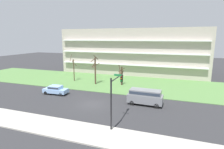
# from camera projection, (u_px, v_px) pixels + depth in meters

# --- Properties ---
(ground) EXTENTS (160.00, 160.00, 0.00)m
(ground) POSITION_uv_depth(u_px,v_px,m) (92.00, 104.00, 27.70)
(ground) COLOR #2D2D30
(sidewalk_curb_near) EXTENTS (80.00, 4.00, 0.15)m
(sidewalk_curb_near) POSITION_uv_depth(u_px,v_px,m) (61.00, 128.00, 20.28)
(sidewalk_curb_near) COLOR #ADA89E
(sidewalk_curb_near) RESTS_ON ground
(grass_lawn_strip) EXTENTS (80.00, 16.00, 0.08)m
(grass_lawn_strip) POSITION_uv_depth(u_px,v_px,m) (119.00, 83.00, 40.65)
(grass_lawn_strip) COLOR #547F42
(grass_lawn_strip) RESTS_ON ground
(apartment_building) EXTENTS (39.59, 14.47, 12.43)m
(apartment_building) POSITION_uv_depth(u_px,v_px,m) (134.00, 51.00, 53.09)
(apartment_building) COLOR #B2A899
(apartment_building) RESTS_ON ground
(tree_far_left) EXTENTS (1.65, 1.36, 6.24)m
(tree_far_left) POSITION_uv_depth(u_px,v_px,m) (74.00, 69.00, 41.96)
(tree_far_left) COLOR #4C3828
(tree_far_left) RESTS_ON ground
(tree_left) EXTENTS (1.95, 1.98, 6.45)m
(tree_left) POSITION_uv_depth(u_px,v_px,m) (95.00, 69.00, 39.05)
(tree_left) COLOR #4C3828
(tree_left) RESTS_ON ground
(tree_center) EXTENTS (1.32, 1.64, 4.45)m
(tree_center) POSITION_uv_depth(u_px,v_px,m) (121.00, 75.00, 38.45)
(tree_center) COLOR #423023
(tree_center) RESTS_ON ground
(sedan_blue_near_left) EXTENTS (4.48, 2.00, 1.57)m
(sedan_blue_near_left) POSITION_uv_depth(u_px,v_px,m) (56.00, 89.00, 32.54)
(sedan_blue_near_left) COLOR #8CB2E0
(sedan_blue_near_left) RESTS_ON ground
(van_gray_center_left) EXTENTS (5.25, 2.14, 2.36)m
(van_gray_center_left) POSITION_uv_depth(u_px,v_px,m) (145.00, 96.00, 27.27)
(van_gray_center_left) COLOR slate
(van_gray_center_left) RESTS_ON ground
(traffic_signal_mast) EXTENTS (0.90, 4.35, 5.93)m
(traffic_signal_mast) POSITION_uv_depth(u_px,v_px,m) (115.00, 92.00, 20.40)
(traffic_signal_mast) COLOR black
(traffic_signal_mast) RESTS_ON ground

